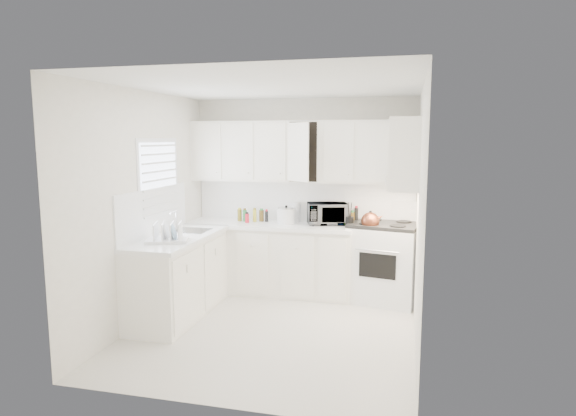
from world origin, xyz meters
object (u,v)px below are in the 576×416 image
(microwave, at_px, (327,211))
(rice_cooker, at_px, (286,215))
(stove, at_px, (385,251))
(tea_kettle, at_px, (370,220))
(utensil_crock, at_px, (350,215))
(dish_rack, at_px, (167,231))

(microwave, bearing_deg, rice_cooker, 171.93)
(stove, relative_size, rice_cooker, 5.29)
(stove, relative_size, microwave, 2.54)
(stove, xyz_separation_m, rice_cooker, (-1.30, 0.01, 0.43))
(stove, bearing_deg, tea_kettle, -126.82)
(rice_cooker, xyz_separation_m, utensil_crock, (0.85, -0.10, 0.05))
(rice_cooker, bearing_deg, dish_rack, -139.11)
(stove, distance_m, microwave, 0.90)
(tea_kettle, xyz_separation_m, utensil_crock, (-0.26, 0.07, 0.05))
(dish_rack, bearing_deg, utensil_crock, 16.35)
(utensil_crock, bearing_deg, stove, 11.62)
(dish_rack, bearing_deg, microwave, 25.57)
(stove, height_order, utensil_crock, stove)
(utensil_crock, distance_m, dish_rack, 2.27)
(utensil_crock, relative_size, dish_rack, 0.77)
(microwave, bearing_deg, dish_rack, -153.15)
(microwave, relative_size, utensil_crock, 1.52)
(dish_rack, bearing_deg, tea_kettle, 11.47)
(stove, distance_m, tea_kettle, 0.49)
(tea_kettle, xyz_separation_m, microwave, (-0.58, 0.26, 0.05))
(microwave, height_order, rice_cooker, microwave)
(microwave, distance_m, dish_rack, 2.15)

